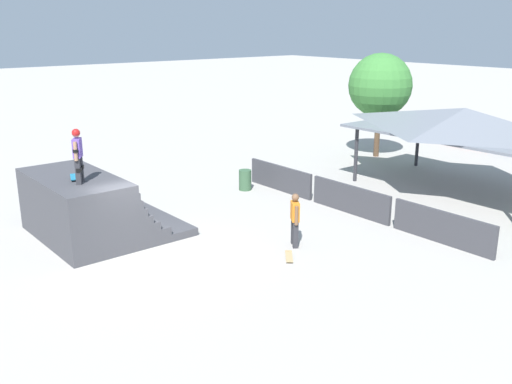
{
  "coord_description": "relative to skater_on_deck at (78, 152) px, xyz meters",
  "views": [
    {
      "loc": [
        14.23,
        -7.51,
        6.68
      ],
      "look_at": [
        -0.23,
        4.35,
        1.14
      ],
      "focal_mm": 40.0,
      "sensor_mm": 36.0,
      "label": 1
    }
  ],
  "objects": [
    {
      "name": "trash_bin",
      "position": [
        -1.84,
        7.77,
        -2.59
      ],
      "size": [
        0.52,
        0.52,
        0.85
      ],
      "primitive_type": "cylinder",
      "color": "#385B3D",
      "rests_on": "ground"
    },
    {
      "name": "skateboard_on_ground",
      "position": [
        4.65,
        4.3,
        -2.96
      ],
      "size": [
        0.78,
        0.7,
        0.09
      ],
      "rotation": [
        0.0,
        0.0,
        2.44
      ],
      "color": "silver",
      "rests_on": "ground"
    },
    {
      "name": "tree_far_back",
      "position": [
        -2.43,
        16.97,
        0.65
      ],
      "size": [
        3.21,
        3.21,
        5.28
      ],
      "color": "brown",
      "rests_on": "ground"
    },
    {
      "name": "quarter_pipe_ramp",
      "position": [
        -0.86,
        0.5,
        -2.11
      ],
      "size": [
        4.45,
        4.23,
        2.07
      ],
      "color": "#424247",
      "rests_on": "ground"
    },
    {
      "name": "skateboard_on_deck",
      "position": [
        -0.54,
        0.02,
        -0.89
      ],
      "size": [
        0.85,
        0.47,
        0.09
      ],
      "rotation": [
        0.0,
        0.0,
        -0.35
      ],
      "color": "silver",
      "rests_on": "quarter_pipe_ramp"
    },
    {
      "name": "pavilion_shelter",
      "position": [
        3.79,
        14.62,
        -0.12
      ],
      "size": [
        8.61,
        5.27,
        3.43
      ],
      "color": "#2D2D33",
      "rests_on": "ground"
    },
    {
      "name": "ground_plane",
      "position": [
        1.9,
        1.13,
        -3.02
      ],
      "size": [
        160.0,
        160.0,
        0.0
      ],
      "primitive_type": "plane",
      "color": "#ADA8A0"
    },
    {
      "name": "parked_car_red",
      "position": [
        -0.07,
        23.7,
        -2.42
      ],
      "size": [
        4.2,
        2.04,
        1.27
      ],
      "rotation": [
        0.0,
        0.0,
        0.11
      ],
      "color": "red",
      "rests_on": "ground"
    },
    {
      "name": "barrier_fence",
      "position": [
        2.99,
        8.84,
        -2.49
      ],
      "size": [
        11.27,
        0.12,
        1.05
      ],
      "color": "#3D3D42",
      "rests_on": "ground"
    },
    {
      "name": "skater_on_deck",
      "position": [
        0.0,
        0.0,
        0.0
      ],
      "size": [
        0.67,
        0.52,
        1.65
      ],
      "rotation": [
        0.0,
        0.0,
        -0.59
      ],
      "color": "#2D2D33",
      "rests_on": "quarter_pipe_ramp"
    },
    {
      "name": "bystander_walking",
      "position": [
        4.03,
        5.1,
        -2.08
      ],
      "size": [
        0.62,
        0.47,
        1.7
      ],
      "rotation": [
        0.0,
        0.0,
        2.55
      ],
      "color": "#2D2D33",
      "rests_on": "ground"
    }
  ]
}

